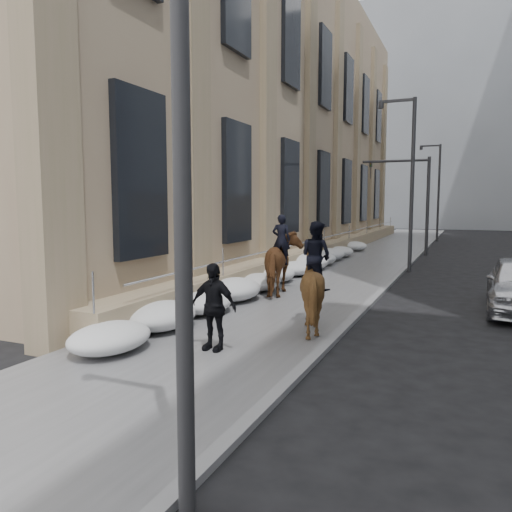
{
  "coord_description": "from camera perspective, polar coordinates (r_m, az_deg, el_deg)",
  "views": [
    {
      "loc": [
        5.48,
        -10.18,
        3.25
      ],
      "look_at": [
        -0.22,
        3.03,
        1.7
      ],
      "focal_mm": 35.0,
      "sensor_mm": 36.0,
      "label": 1
    }
  ],
  "objects": [
    {
      "name": "streetlight_far",
      "position": [
        44.28,
        19.96,
        7.51
      ],
      "size": [
        1.71,
        0.24,
        8.0
      ],
      "color": "#2D2D30",
      "rests_on": "ground"
    },
    {
      "name": "ground",
      "position": [
        12.0,
        -4.84,
        -9.58
      ],
      "size": [
        140.0,
        140.0,
        0.0
      ],
      "primitive_type": "plane",
      "color": "black",
      "rests_on": "ground"
    },
    {
      "name": "limestone_building",
      "position": [
        32.49,
        3.83,
        16.15
      ],
      "size": [
        6.1,
        44.0,
        18.0
      ],
      "color": "#977D63",
      "rests_on": "ground"
    },
    {
      "name": "sidewalk",
      "position": [
        21.15,
        8.06,
        -2.59
      ],
      "size": [
        5.0,
        80.0,
        0.12
      ],
      "primitive_type": "cube",
      "color": "#58585B",
      "rests_on": "ground"
    },
    {
      "name": "snow_bank",
      "position": [
        19.74,
        2.64,
        -1.95
      ],
      "size": [
        1.7,
        18.1,
        0.76
      ],
      "color": "silver",
      "rests_on": "sidewalk"
    },
    {
      "name": "traffic_signal",
      "position": [
        32.36,
        17.44,
        7.2
      ],
      "size": [
        4.1,
        0.22,
        6.0
      ],
      "color": "#2D2D30",
      "rests_on": "ground"
    },
    {
      "name": "streetlight_near",
      "position": [
        5.17,
        -10.27,
        20.98
      ],
      "size": [
        1.71,
        0.24,
        8.0
      ],
      "color": "#2D2D30",
      "rests_on": "ground"
    },
    {
      "name": "bg_building_far",
      "position": [
        83.25,
        15.61,
        10.58
      ],
      "size": [
        24.0,
        12.0,
        20.0
      ],
      "primitive_type": "cube",
      "color": "gray",
      "rests_on": "ground"
    },
    {
      "name": "mounted_horse_right",
      "position": [
        12.39,
        6.41,
        -3.25
      ],
      "size": [
        2.22,
        2.32,
        2.67
      ],
      "rotation": [
        0.0,
        0.0,
        2.74
      ],
      "color": "#3C2611",
      "rests_on": "sidewalk"
    },
    {
      "name": "curb",
      "position": [
        20.62,
        15.11,
        -2.96
      ],
      "size": [
        0.24,
        80.0,
        0.12
      ],
      "primitive_type": "cube",
      "color": "slate",
      "rests_on": "ground"
    },
    {
      "name": "mounted_horse_left",
      "position": [
        16.98,
        3.17,
        -0.67
      ],
      "size": [
        1.68,
        2.71,
        2.72
      ],
      "rotation": [
        0.0,
        0.0,
        3.37
      ],
      "color": "#533018",
      "rests_on": "sidewalk"
    },
    {
      "name": "streetlight_mid",
      "position": [
        24.37,
        17.07,
        9.01
      ],
      "size": [
        1.71,
        0.24,
        8.0
      ],
      "color": "#2D2D30",
      "rests_on": "ground"
    },
    {
      "name": "bg_building_mid",
      "position": [
        71.01,
        22.61,
        14.39
      ],
      "size": [
        30.0,
        12.0,
        28.0
      ],
      "primitive_type": "cube",
      "color": "slate",
      "rests_on": "ground"
    },
    {
      "name": "pedestrian",
      "position": [
        10.65,
        -4.92,
        -5.77
      ],
      "size": [
        1.12,
        0.52,
        1.87
      ],
      "primitive_type": "imported",
      "rotation": [
        0.0,
        0.0,
        -0.06
      ],
      "color": "black",
      "rests_on": "sidewalk"
    }
  ]
}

